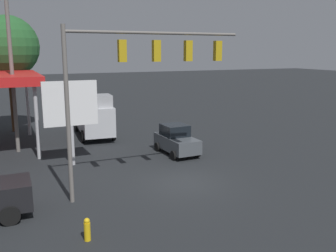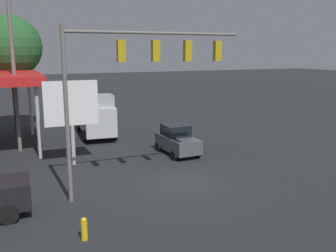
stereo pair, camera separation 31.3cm
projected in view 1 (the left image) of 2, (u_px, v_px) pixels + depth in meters
The scene contains 8 objects.
ground_plane at pixel (183, 183), 19.82m from camera, with size 200.00×200.00×0.00m, color black.
traffic_signal_assembly at pixel (139, 67), 17.47m from camera, with size 8.74×0.43×7.97m.
utility_pole at pixel (11, 62), 24.69m from camera, with size 2.40×0.26×11.62m.
price_sign at pixel (70, 106), 22.22m from camera, with size 3.20×0.27×5.12m.
hatchback_crossing at pixel (176, 140), 25.20m from camera, with size 2.08×3.86×1.97m.
delivery_truck at pixel (94, 116), 30.34m from camera, with size 2.97×6.96×3.58m.
street_tree at pixel (8, 47), 31.05m from camera, with size 5.13×5.13×9.77m.
fire_hydrant at pixel (87, 229), 13.69m from camera, with size 0.24×0.24×0.88m.
Camera 1 is at (8.46, 16.84, 6.86)m, focal length 40.00 mm.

